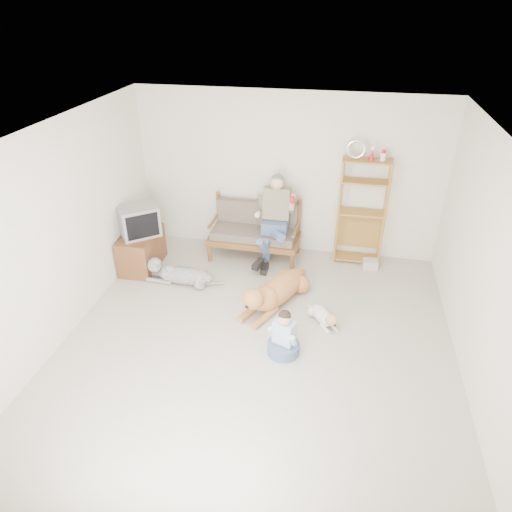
% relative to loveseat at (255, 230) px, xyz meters
% --- Properties ---
extents(floor, '(5.50, 5.50, 0.00)m').
position_rel_loveseat_xyz_m(floor, '(0.48, -2.38, -0.49)').
color(floor, '#B9B3A2').
rests_on(floor, ground).
extents(ceiling, '(5.50, 5.50, 0.00)m').
position_rel_loveseat_xyz_m(ceiling, '(0.48, -2.38, 2.21)').
color(ceiling, silver).
rests_on(ceiling, ground).
extents(wall_back, '(5.00, 0.00, 5.00)m').
position_rel_loveseat_xyz_m(wall_back, '(0.48, 0.37, 0.86)').
color(wall_back, beige).
rests_on(wall_back, ground).
extents(wall_front, '(5.00, 0.00, 5.00)m').
position_rel_loveseat_xyz_m(wall_front, '(0.48, -5.13, 0.86)').
color(wall_front, beige).
rests_on(wall_front, ground).
extents(wall_left, '(0.00, 5.50, 5.50)m').
position_rel_loveseat_xyz_m(wall_left, '(-2.02, -2.38, 0.86)').
color(wall_left, beige).
rests_on(wall_left, ground).
extents(wall_right, '(0.00, 5.50, 5.50)m').
position_rel_loveseat_xyz_m(wall_right, '(2.98, -2.38, 0.86)').
color(wall_right, beige).
rests_on(wall_right, ground).
extents(loveseat, '(1.52, 0.74, 0.95)m').
position_rel_loveseat_xyz_m(loveseat, '(0.00, 0.00, 0.00)').
color(loveseat, brown).
rests_on(loveseat, ground).
extents(man, '(0.57, 0.81, 1.32)m').
position_rel_loveseat_xyz_m(man, '(0.34, -0.23, 0.20)').
color(man, slate).
rests_on(man, loveseat).
extents(etagere, '(0.78, 0.34, 2.06)m').
position_rel_loveseat_xyz_m(etagere, '(1.71, 0.17, 0.42)').
color(etagere, '#A56F34').
rests_on(etagere, ground).
extents(book_stack, '(0.25, 0.19, 0.15)m').
position_rel_loveseat_xyz_m(book_stack, '(1.95, -0.06, -0.41)').
color(book_stack, silver).
rests_on(book_stack, ground).
extents(tv_stand, '(0.53, 0.91, 0.60)m').
position_rel_loveseat_xyz_m(tv_stand, '(-1.75, -0.72, -0.19)').
color(tv_stand, brown).
rests_on(tv_stand, ground).
extents(crt_tv, '(0.75, 0.73, 0.48)m').
position_rel_loveseat_xyz_m(crt_tv, '(-1.72, -0.74, 0.36)').
color(crt_tv, gray).
rests_on(crt_tv, tv_stand).
extents(wall_outlet, '(0.12, 0.02, 0.08)m').
position_rel_loveseat_xyz_m(wall_outlet, '(-0.77, 0.35, -0.19)').
color(wall_outlet, white).
rests_on(wall_outlet, ground).
extents(golden_retriever, '(0.89, 1.59, 0.52)m').
position_rel_loveseat_xyz_m(golden_retriever, '(0.56, -1.35, -0.28)').
color(golden_retriever, '#BB7641').
rests_on(golden_retriever, ground).
extents(shaggy_dog, '(1.31, 0.32, 0.39)m').
position_rel_loveseat_xyz_m(shaggy_dog, '(-1.00, -1.08, -0.33)').
color(shaggy_dog, silver).
rests_on(shaggy_dog, ground).
extents(terrier, '(0.47, 0.61, 0.27)m').
position_rel_loveseat_xyz_m(terrier, '(1.31, -1.68, -0.37)').
color(terrier, silver).
rests_on(terrier, ground).
extents(child, '(0.41, 0.41, 0.65)m').
position_rel_loveseat_xyz_m(child, '(0.84, -2.36, -0.25)').
color(child, slate).
rests_on(child, ground).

